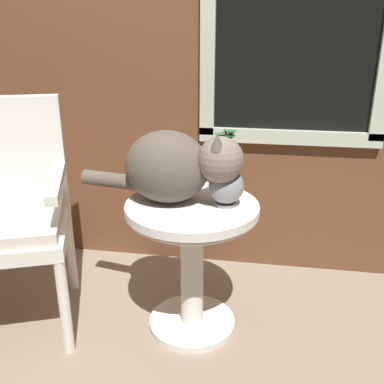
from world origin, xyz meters
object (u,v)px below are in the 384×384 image
object	(u,v)px
wicker_chair	(0,205)
cat	(174,166)
wicker_side_table	(192,242)
pewter_vase_with_ivy	(226,182)

from	to	relation	value
wicker_chair	cat	xyz separation A→B (m)	(0.73, 0.06, 0.19)
wicker_side_table	pewter_vase_with_ivy	distance (m)	0.30
cat	pewter_vase_with_ivy	size ratio (longest dim) A/B	2.32
wicker_side_table	cat	world-z (taller)	cat
wicker_chair	cat	distance (m)	0.76
wicker_chair	cat	bearing A→B (deg)	4.80
wicker_side_table	wicker_chair	size ratio (longest dim) A/B	0.60
wicker_chair	pewter_vase_with_ivy	distance (m)	0.95
pewter_vase_with_ivy	wicker_side_table	bearing A→B (deg)	-177.35
wicker_chair	pewter_vase_with_ivy	world-z (taller)	wicker_chair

